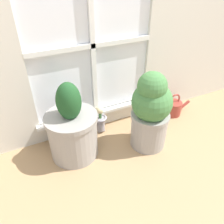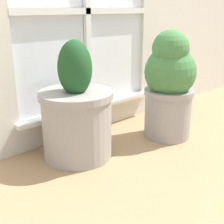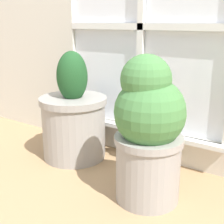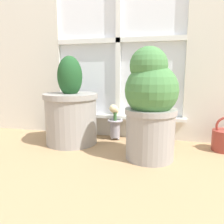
% 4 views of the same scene
% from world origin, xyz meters
% --- Properties ---
extents(ground_plane, '(10.00, 10.00, 0.00)m').
position_xyz_m(ground_plane, '(0.00, 0.00, 0.00)').
color(ground_plane, tan).
extents(potted_plant_left, '(0.38, 0.38, 0.62)m').
position_xyz_m(potted_plant_left, '(-0.29, 0.28, 0.24)').
color(potted_plant_left, '#9E9993').
rests_on(potted_plant_left, ground_plane).
extents(potted_plant_right, '(0.30, 0.30, 0.65)m').
position_xyz_m(potted_plant_right, '(0.28, 0.12, 0.33)').
color(potted_plant_right, '#9E9993').
rests_on(potted_plant_right, ground_plane).
extents(flower_vase, '(0.12, 0.12, 0.27)m').
position_xyz_m(flower_vase, '(0.00, 0.43, 0.14)').
color(flower_vase, '#99939E').
rests_on(flower_vase, ground_plane).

